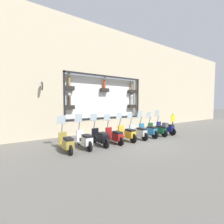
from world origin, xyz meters
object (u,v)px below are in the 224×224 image
object	(u,v)px
scooter_yellow_4	(127,134)
shop_sign_post	(173,123)
scooter_navy_0	(166,128)
scooter_red_5	(115,136)
scooter_teal_2	(148,130)
scooter_black_6	(101,137)
scooter_white_7	(85,140)
scooter_green_1	(158,129)
scooter_olive_8	(67,143)
scooter_silver_3	(138,132)

from	to	relation	value
scooter_yellow_4	shop_sign_post	size ratio (longest dim) A/B	1.28
scooter_navy_0	scooter_red_5	distance (m)	4.47
scooter_teal_2	scooter_black_6	size ratio (longest dim) A/B	1.00
scooter_yellow_4	shop_sign_post	xyz separation A→B (m)	(0.18, -4.66, 0.31)
scooter_yellow_4	scooter_white_7	distance (m)	2.68
scooter_yellow_4	scooter_white_7	xyz separation A→B (m)	(-0.00, 2.68, -0.01)
scooter_green_1	scooter_black_6	bearing A→B (deg)	89.10
scooter_green_1	scooter_yellow_4	xyz separation A→B (m)	(0.07, 2.68, -0.02)
scooter_olive_8	shop_sign_post	bearing A→B (deg)	-88.66
scooter_yellow_4	scooter_red_5	xyz separation A→B (m)	(-0.01, 0.89, -0.03)
scooter_yellow_4	scooter_silver_3	bearing A→B (deg)	-90.26
scooter_yellow_4	shop_sign_post	world-z (taller)	scooter_yellow_4
scooter_green_1	scooter_olive_8	world-z (taller)	scooter_olive_8
shop_sign_post	scooter_red_5	bearing A→B (deg)	91.99
scooter_teal_2	scooter_yellow_4	size ratio (longest dim) A/B	1.00
scooter_teal_2	scooter_red_5	size ratio (longest dim) A/B	1.01
scooter_green_1	shop_sign_post	world-z (taller)	scooter_green_1
scooter_white_7	shop_sign_post	bearing A→B (deg)	-88.54
scooter_yellow_4	scooter_black_6	distance (m)	1.79
scooter_yellow_4	shop_sign_post	distance (m)	4.67
scooter_white_7	scooter_olive_8	xyz separation A→B (m)	(-0.00, 0.89, -0.02)
scooter_navy_0	scooter_black_6	size ratio (longest dim) A/B	1.00
scooter_green_1	scooter_silver_3	xyz separation A→B (m)	(0.07, 1.79, -0.03)
scooter_green_1	scooter_white_7	xyz separation A→B (m)	(0.07, 5.37, -0.03)
scooter_olive_8	scooter_white_7	bearing A→B (deg)	-89.71
scooter_navy_0	scooter_teal_2	xyz separation A→B (m)	(0.00, 1.79, 0.00)
scooter_green_1	scooter_yellow_4	world-z (taller)	scooter_yellow_4
scooter_teal_2	scooter_yellow_4	xyz separation A→B (m)	(-0.00, 1.79, -0.00)
scooter_black_6	scooter_olive_8	distance (m)	1.79
scooter_silver_3	shop_sign_post	distance (m)	3.78
scooter_silver_3	scooter_olive_8	world-z (taller)	scooter_olive_8
scooter_black_6	scooter_navy_0	bearing A→B (deg)	-89.98
scooter_white_7	shop_sign_post	distance (m)	7.35
scooter_green_1	scooter_teal_2	size ratio (longest dim) A/B	0.99
scooter_green_1	shop_sign_post	xyz separation A→B (m)	(0.26, -1.97, 0.29)
scooter_red_5	scooter_silver_3	bearing A→B (deg)	-89.88
scooter_teal_2	scooter_green_1	bearing A→B (deg)	-94.63
scooter_teal_2	scooter_olive_8	world-z (taller)	scooter_teal_2
scooter_navy_0	shop_sign_post	world-z (taller)	scooter_navy_0
scooter_white_7	scooter_olive_8	bearing A→B (deg)	90.29
scooter_teal_2	scooter_olive_8	size ratio (longest dim) A/B	1.01
scooter_yellow_4	scooter_black_6	size ratio (longest dim) A/B	1.00
scooter_teal_2	scooter_olive_8	bearing A→B (deg)	90.09
scooter_white_7	scooter_black_6	bearing A→B (deg)	-89.89
scooter_silver_3	scooter_white_7	size ratio (longest dim) A/B	1.00
scooter_navy_0	scooter_black_6	world-z (taller)	scooter_navy_0
scooter_white_7	scooter_yellow_4	bearing A→B (deg)	-89.94
scooter_yellow_4	scooter_olive_8	size ratio (longest dim) A/B	1.01
scooter_teal_2	scooter_white_7	size ratio (longest dim) A/B	1.00
scooter_navy_0	scooter_silver_3	distance (m)	2.68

